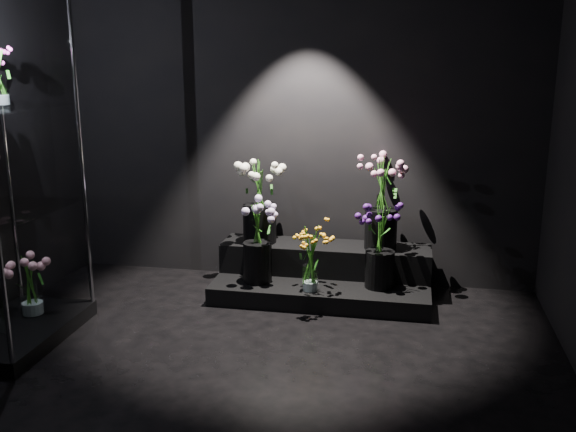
# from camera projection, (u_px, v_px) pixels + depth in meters

# --- Properties ---
(floor) EXTENTS (4.00, 4.00, 0.00)m
(floor) POSITION_uv_depth(u_px,v_px,m) (237.00, 389.00, 3.77)
(floor) COLOR black
(floor) RESTS_ON ground
(wall_back) EXTENTS (4.00, 0.00, 4.00)m
(wall_back) POSITION_uv_depth(u_px,v_px,m) (298.00, 117.00, 5.32)
(wall_back) COLOR black
(wall_back) RESTS_ON floor
(wall_front) EXTENTS (4.00, 0.00, 4.00)m
(wall_front) POSITION_uv_depth(u_px,v_px,m) (3.00, 278.00, 1.52)
(wall_front) COLOR black
(wall_front) RESTS_ON floor
(display_riser) EXTENTS (1.72, 0.77, 0.38)m
(display_riser) POSITION_uv_depth(u_px,v_px,m) (323.00, 274.00, 5.25)
(display_riser) COLOR black
(display_riser) RESTS_ON floor
(display_case) EXTENTS (0.63, 1.05, 2.32)m
(display_case) POSITION_uv_depth(u_px,v_px,m) (0.00, 174.00, 4.14)
(display_case) COLOR black
(display_case) RESTS_ON floor
(bouquet_orange_bells) EXTENTS (0.28, 0.28, 0.52)m
(bouquet_orange_bells) POSITION_uv_depth(u_px,v_px,m) (310.00, 257.00, 4.87)
(bouquet_orange_bells) COLOR white
(bouquet_orange_bells) RESTS_ON display_riser
(bouquet_lilac) EXTENTS (0.45, 0.45, 0.67)m
(bouquet_lilac) POSITION_uv_depth(u_px,v_px,m) (257.00, 234.00, 5.04)
(bouquet_lilac) COLOR black
(bouquet_lilac) RESTS_ON display_riser
(bouquet_purple) EXTENTS (0.42, 0.42, 0.66)m
(bouquet_purple) POSITION_uv_depth(u_px,v_px,m) (381.00, 241.00, 4.92)
(bouquet_purple) COLOR black
(bouquet_purple) RESTS_ON display_riser
(bouquet_cream_roses) EXTENTS (0.45, 0.45, 0.69)m
(bouquet_cream_roses) POSITION_uv_depth(u_px,v_px,m) (259.00, 197.00, 5.28)
(bouquet_cream_roses) COLOR black
(bouquet_cream_roses) RESTS_ON display_riser
(bouquet_pink_roses) EXTENTS (0.50, 0.50, 0.74)m
(bouquet_pink_roses) POSITION_uv_depth(u_px,v_px,m) (382.00, 198.00, 5.09)
(bouquet_pink_roses) COLOR black
(bouquet_pink_roses) RESTS_ON display_riser
(bouquet_case_base_pink) EXTENTS (0.43, 0.43, 0.45)m
(bouquet_case_base_pink) POSITION_uv_depth(u_px,v_px,m) (30.00, 282.00, 4.53)
(bouquet_case_base_pink) COLOR white
(bouquet_case_base_pink) RESTS_ON display_case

